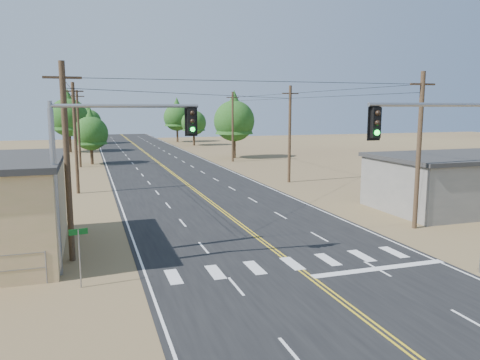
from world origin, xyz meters
name	(u,v)px	position (x,y,z in m)	size (l,w,h in m)	color
ground	(390,338)	(0.00, 0.00, 0.00)	(220.00, 220.00, 0.00)	olive
road	(196,191)	(0.00, 30.00, 0.01)	(15.00, 200.00, 0.02)	black
building_right	(473,182)	(19.00, 16.00, 2.00)	(15.00, 8.00, 4.00)	gray
utility_pole_left_near	(67,161)	(-10.50, 12.00, 5.12)	(1.80, 0.30, 10.00)	#4C3826
utility_pole_left_mid	(75,137)	(-10.50, 32.00, 5.12)	(1.80, 0.30, 10.00)	#4C3826
utility_pole_left_far	(79,128)	(-10.50, 52.00, 5.12)	(1.80, 0.30, 10.00)	#4C3826
utility_pole_right_near	(419,150)	(10.50, 12.00, 5.12)	(1.80, 0.30, 10.00)	#4C3826
utility_pole_right_mid	(290,133)	(10.50, 32.00, 5.12)	(1.80, 0.30, 10.00)	#4C3826
utility_pole_right_far	(233,126)	(10.50, 52.00, 5.12)	(1.80, 0.30, 10.00)	#4C3826
signal_mast_left	(98,158)	(-9.07, 9.84, 5.46)	(6.75, 0.95, 8.06)	gray
signal_mast_right	(458,160)	(6.01, 3.90, 5.50)	(6.92, 0.73, 8.10)	gray
street_sign	(79,248)	(-10.05, 8.00, 1.77)	(0.78, 0.15, 2.63)	gray
tree_left_near	(91,130)	(-9.00, 54.85, 4.75)	(4.66, 4.66, 7.76)	#3F2D1E
tree_left_mid	(68,113)	(-12.42, 74.80, 6.75)	(6.62, 6.62, 11.04)	#3F2D1E
tree_left_far	(89,119)	(-9.00, 93.97, 5.31)	(5.21, 5.21, 8.68)	#3F2D1E
tree_right_near	(234,117)	(12.12, 56.42, 6.38)	(6.26, 6.26, 10.43)	#3F2D1E
tree_right_mid	(194,120)	(11.57, 82.65, 5.19)	(5.10, 5.10, 8.49)	#3F2D1E
tree_right_far	(177,115)	(10.13, 93.61, 6.18)	(6.06, 6.06, 10.10)	#3F2D1E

